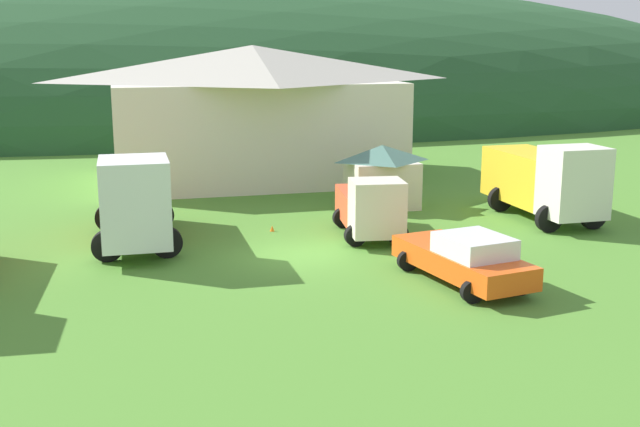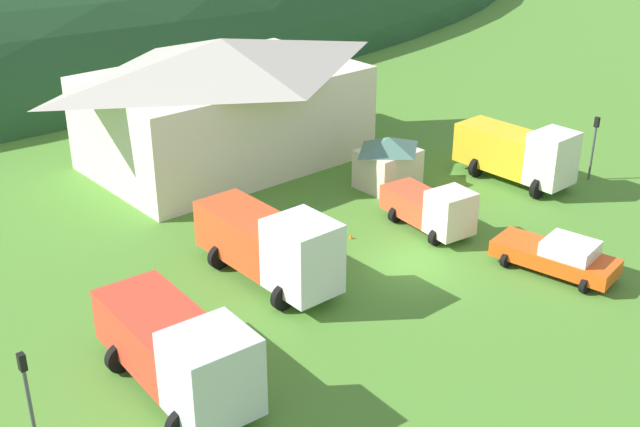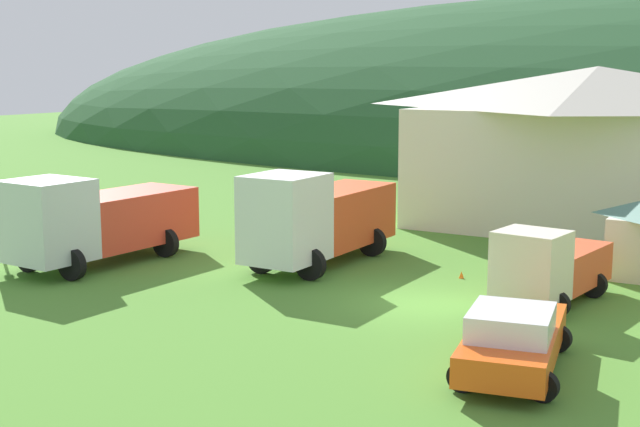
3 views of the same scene
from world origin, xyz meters
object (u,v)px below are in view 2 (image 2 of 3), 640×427
object	(u,v)px
play_shed_cream	(388,162)
heavy_rig_striped	(519,152)
service_pickup_orange	(558,256)
traffic_light_west	(28,397)
traffic_light_east	(594,141)
depot_building	(224,100)
heavy_rig_white	(272,244)
tow_truck_silver	(180,350)
light_truck_cream	(432,208)
traffic_cone_near_pickup	(351,239)

from	to	relation	value
play_shed_cream	heavy_rig_striped	world-z (taller)	heavy_rig_striped
service_pickup_orange	traffic_light_west	world-z (taller)	traffic_light_west
play_shed_cream	service_pickup_orange	xyz separation A→B (m)	(-1.21, -11.59, -0.64)
heavy_rig_striped	traffic_light_east	xyz separation A→B (m)	(3.34, -2.44, 0.50)
play_shed_cream	traffic_light_east	xyz separation A→B (m)	(9.23, -6.55, 0.78)
depot_building	heavy_rig_striped	world-z (taller)	depot_building
heavy_rig_white	service_pickup_orange	bearing A→B (deg)	53.40
service_pickup_orange	traffic_light_east	bearing A→B (deg)	105.15
heavy_rig_striped	traffic_light_east	world-z (taller)	traffic_light_east
tow_truck_silver	service_pickup_orange	xyz separation A→B (m)	(16.82, -3.40, -0.88)
depot_building	service_pickup_orange	size ratio (longest dim) A/B	2.86
depot_building	heavy_rig_striped	bearing A→B (deg)	-51.83
depot_building	tow_truck_silver	distance (m)	21.99
play_shed_cream	tow_truck_silver	size ratio (longest dim) A/B	0.42
traffic_light_east	heavy_rig_white	bearing A→B (deg)	173.37
light_truck_cream	heavy_rig_striped	xyz separation A→B (m)	(8.13, 1.12, 0.54)
tow_truck_silver	heavy_rig_striped	bearing A→B (deg)	103.07
traffic_light_west	play_shed_cream	bearing A→B (deg)	19.67
depot_building	heavy_rig_striped	size ratio (longest dim) A/B	2.39
traffic_light_west	traffic_light_east	world-z (taller)	traffic_light_west
play_shed_cream	service_pickup_orange	size ratio (longest dim) A/B	0.58
tow_truck_silver	light_truck_cream	size ratio (longest dim) A/B	1.47
tow_truck_silver	heavy_rig_white	world-z (taller)	heavy_rig_white
depot_building	play_shed_cream	size ratio (longest dim) A/B	4.95
play_shed_cream	traffic_cone_near_pickup	bearing A→B (deg)	-149.86
depot_building	light_truck_cream	bearing A→B (deg)	-81.49
play_shed_cream	heavy_rig_striped	xyz separation A→B (m)	(5.89, -4.11, 0.27)
service_pickup_orange	traffic_light_west	xyz separation A→B (m)	(-21.94, 3.32, 1.59)
depot_building	light_truck_cream	size ratio (longest dim) A/B	3.07
depot_building	light_truck_cream	distance (m)	14.52
heavy_rig_white	light_truck_cream	world-z (taller)	heavy_rig_white
heavy_rig_white	traffic_cone_near_pickup	bearing A→B (deg)	99.41
heavy_rig_white	tow_truck_silver	bearing A→B (deg)	-59.83
heavy_rig_striped	traffic_light_west	distance (m)	29.33
heavy_rig_white	heavy_rig_striped	size ratio (longest dim) A/B	1.14
tow_truck_silver	traffic_cone_near_pickup	bearing A→B (deg)	114.96
heavy_rig_striped	traffic_cone_near_pickup	xyz separation A→B (m)	(-11.63, 0.78, -1.74)
depot_building	heavy_rig_white	xyz separation A→B (m)	(-6.71, -13.11, -1.91)
play_shed_cream	heavy_rig_striped	size ratio (longest dim) A/B	0.48
traffic_cone_near_pickup	light_truck_cream	bearing A→B (deg)	-28.38
light_truck_cream	traffic_light_east	distance (m)	11.59
traffic_light_east	tow_truck_silver	bearing A→B (deg)	-176.55
play_shed_cream	tow_truck_silver	bearing A→B (deg)	-155.57
heavy_rig_white	traffic_cone_near_pickup	size ratio (longest dim) A/B	15.77
tow_truck_silver	light_truck_cream	world-z (taller)	tow_truck_silver
play_shed_cream	tow_truck_silver	world-z (taller)	tow_truck_silver
traffic_light_west	traffic_light_east	xyz separation A→B (m)	(32.37, 1.72, -0.17)
tow_truck_silver	traffic_light_east	distance (m)	27.31
depot_building	traffic_cone_near_pickup	size ratio (longest dim) A/B	33.19
play_shed_cream	tow_truck_silver	xyz separation A→B (m)	(-18.03, -8.19, 0.24)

